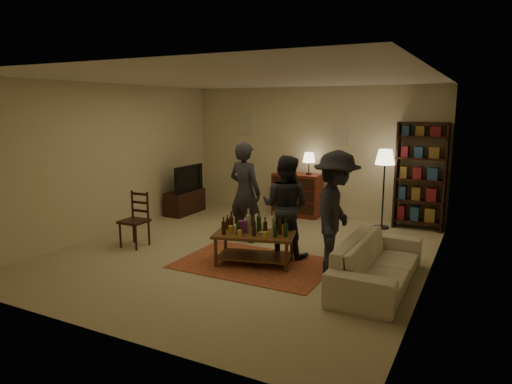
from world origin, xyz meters
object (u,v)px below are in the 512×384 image
Objects in this scene: person_left at (245,192)px; dresser at (297,194)px; coffee_table at (254,237)px; dining_chair at (136,217)px; sofa at (378,263)px; tv_stand at (185,196)px; floor_lamp at (385,162)px; person_by_sofa at (336,213)px; person_right at (285,206)px; bookshelf at (420,175)px.

dresser is at bearing -82.58° from person_left.
dining_chair reaches higher than coffee_table.
dining_chair is 3.96m from sofa.
person_left reaches higher than tv_stand.
person_left is (-0.70, 1.01, 0.44)m from coffee_table.
tv_stand is at bearing 105.14° from dining_chair.
dresser is 0.80× the size of person_left.
dining_chair is 0.62× the size of floor_lamp.
coffee_table is 1.25m from person_by_sofa.
floor_lamp is at bearing 67.20° from coffee_table.
person_by_sofa reaches higher than person_right.
bookshelf is (4.69, 0.98, 0.65)m from tv_stand.
dresser is at bearing 100.79° from coffee_table.
floor_lamp is 2.61m from person_right.
bookshelf is at bearing 24.12° from floor_lamp.
tv_stand is 4.24m from floor_lamp.
person_right reaches higher than coffee_table.
tv_stand is at bearing -170.17° from floor_lamp.
person_by_sofa is (-0.69, -2.98, -0.18)m from bookshelf.
dresser is (1.57, 3.22, -0.01)m from dining_chair.
bookshelf reaches higher than floor_lamp.
person_left is 1.09× the size of person_right.
dresser is 3.42m from person_by_sofa.
person_right is (0.84, -2.57, 0.31)m from dresser.
sofa is at bearing 168.74° from person_left.
dresser is 2.16m from person_left.
person_right is at bearing 62.46° from person_by_sofa.
coffee_table is 0.72m from person_right.
person_by_sofa is (1.75, -2.92, 0.38)m from dresser.
sofa is at bearing -52.46° from dresser.
floor_lamp is at bearing -155.88° from bookshelf.
sofa is at bearing 0.10° from dining_chair.
dresser is 0.67× the size of bookshelf.
bookshelf reaches higher than dining_chair.
floor_lamp is at bearing 10.95° from sofa.
person_by_sofa reaches higher than person_left.
tv_stand is at bearing -30.36° from person_right.
coffee_table is 3.61m from tv_stand.
dining_chair is (-2.16, -0.08, 0.07)m from coffee_table.
person_left is at bearing 124.90° from coffee_table.
floor_lamp is at bearing -8.42° from person_by_sofa.
person_left is (2.15, -1.21, 0.47)m from tv_stand.
dining_chair is at bearing 47.09° from person_left.
bookshelf is at bearing -0.82° from sofa.
sofa is 1.22× the size of person_left.
coffee_table is at bearing -119.88° from bookshelf.
coffee_table is at bearing 0.76° from dining_chair.
bookshelf reaches higher than person_right.
dining_chair is 0.45× the size of sofa.
person_right is (-1.55, 0.54, 0.48)m from sofa.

